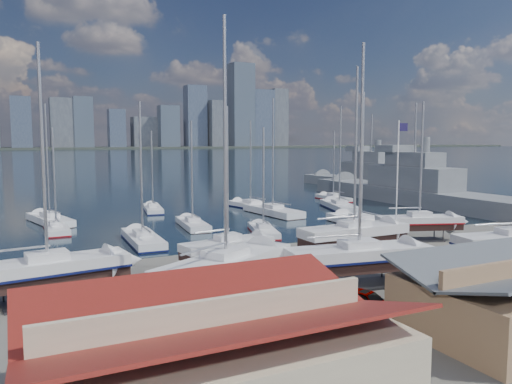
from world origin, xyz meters
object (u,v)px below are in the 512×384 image
sailboat_cradle_0 (48,270)px  naval_ship_west (370,181)px  naval_ship_east (413,194)px  flagpole (398,177)px  car_a (366,301)px

sailboat_cradle_0 → naval_ship_west: (68.01, 51.59, -0.44)m
sailboat_cradle_0 → naval_ship_west: bearing=30.1°
naval_ship_east → naval_ship_west: bearing=-22.8°
sailboat_cradle_0 → naval_ship_west: size_ratio=0.43×
sailboat_cradle_0 → naval_ship_east: 64.67m
sailboat_cradle_0 → naval_ship_east: size_ratio=0.36×
sailboat_cradle_0 → naval_ship_west: 85.36m
naval_ship_east → naval_ship_west: size_ratio=1.21×
naval_ship_east → sailboat_cradle_0: bearing=116.0°
naval_ship_west → flagpole: size_ratio=3.13×
naval_ship_west → car_a: naval_ship_west is taller
sailboat_cradle_0 → car_a: bearing=-38.8°
sailboat_cradle_0 → flagpole: size_ratio=1.35×
naval_ship_east → flagpole: (-28.03, -27.45, 5.50)m
naval_ship_east → naval_ship_west: (9.84, 23.32, 0.01)m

